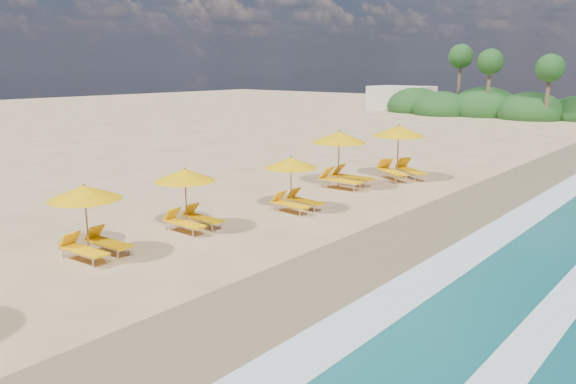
{
  "coord_description": "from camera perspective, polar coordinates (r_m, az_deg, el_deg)",
  "views": [
    {
      "loc": [
        11.14,
        -13.41,
        5.14
      ],
      "look_at": [
        0.0,
        0.0,
        1.2
      ],
      "focal_mm": 34.78,
      "sensor_mm": 36.0,
      "label": 1
    }
  ],
  "objects": [
    {
      "name": "wet_sand",
      "position": [
        16.04,
        11.12,
        -6.19
      ],
      "size": [
        4.0,
        160.0,
        0.01
      ],
      "primitive_type": "cube",
      "color": "#836D4E",
      "rests_on": "ground"
    },
    {
      "name": "station_2",
      "position": [
        18.04,
        -10.1,
        -0.31
      ],
      "size": [
        2.16,
        1.98,
        2.02
      ],
      "rotation": [
        0.0,
        0.0,
        0.0
      ],
      "color": "olive",
      "rests_on": "ground"
    },
    {
      "name": "beach_building",
      "position": [
        69.89,
        11.51,
        9.41
      ],
      "size": [
        7.0,
        5.0,
        2.8
      ],
      "primitive_type": "cube",
      "color": "beige",
      "rests_on": "ground"
    },
    {
      "name": "ground",
      "position": [
        18.18,
        0.0,
        -3.69
      ],
      "size": [
        160.0,
        160.0,
        0.0
      ],
      "primitive_type": "plane",
      "color": "#D4B17C",
      "rests_on": "ground"
    },
    {
      "name": "surf_foam",
      "position": [
        15.03,
        20.26,
        -7.99
      ],
      "size": [
        4.0,
        160.0,
        0.01
      ],
      "color": "white",
      "rests_on": "ground"
    },
    {
      "name": "station_5",
      "position": [
        26.4,
        11.38,
        4.38
      ],
      "size": [
        3.43,
        3.43,
        2.54
      ],
      "rotation": [
        0.0,
        0.0,
        -0.55
      ],
      "color": "olive",
      "rests_on": "ground"
    },
    {
      "name": "station_4",
      "position": [
        24.19,
        5.6,
        3.75
      ],
      "size": [
        2.73,
        2.54,
        2.48
      ],
      "rotation": [
        0.0,
        0.0,
        0.04
      ],
      "color": "olive",
      "rests_on": "ground"
    },
    {
      "name": "station_1",
      "position": [
        16.12,
        -19.61,
        -2.36
      ],
      "size": [
        2.32,
        2.17,
        2.05
      ],
      "rotation": [
        0.0,
        0.0,
        0.08
      ],
      "color": "olive",
      "rests_on": "ground"
    },
    {
      "name": "treeline",
      "position": [
        62.72,
        20.21,
        8.17
      ],
      "size": [
        25.8,
        8.8,
        9.74
      ],
      "color": "#163D14",
      "rests_on": "ground"
    },
    {
      "name": "station_3",
      "position": [
        20.15,
        0.62,
        1.21
      ],
      "size": [
        2.25,
        2.1,
        1.99
      ],
      "rotation": [
        0.0,
        0.0,
        -0.08
      ],
      "color": "olive",
      "rests_on": "ground"
    }
  ]
}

